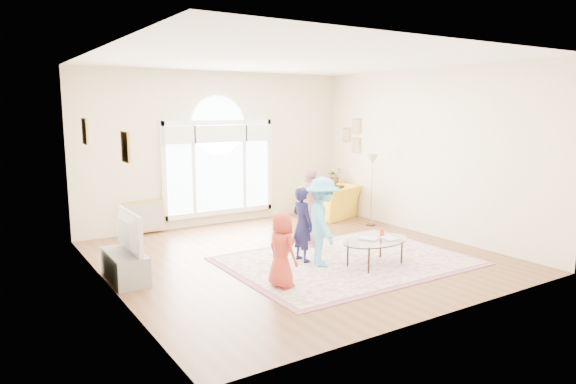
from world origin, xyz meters
TOP-DOWN VIEW (x-y plane):
  - ground at (0.00, 0.00)m, footprint 6.00×6.00m
  - room_shell at (0.01, 2.83)m, footprint 6.00×6.00m
  - area_rug at (0.53, -0.68)m, footprint 3.60×2.60m
  - rug_border at (0.53, -0.68)m, footprint 3.80×2.80m
  - tv_console at (-2.75, 0.30)m, footprint 0.45×1.00m
  - television at (-2.74, 0.30)m, footprint 0.17×1.02m
  - coffee_table at (0.73, -1.11)m, footprint 1.27×0.89m
  - armchair at (2.33, 2.13)m, footprint 1.39×1.30m
  - side_cabinet at (2.78, 2.41)m, footprint 0.40×0.50m
  - floor_lamp at (2.58, 1.06)m, footprint 0.28×0.28m
  - plant_pedestal at (2.70, 2.46)m, footprint 0.20×0.20m
  - potted_plant at (2.70, 2.46)m, footprint 0.37×0.33m
  - leaning_picture at (-1.65, 2.90)m, footprint 0.80×0.14m
  - child_red at (-1.02, -1.16)m, footprint 0.39×0.55m
  - child_navy at (-0.10, -0.31)m, footprint 0.31×0.45m
  - child_pink at (0.54, 0.37)m, footprint 0.35×0.83m
  - child_blue at (0.03, -0.67)m, footprint 0.82×1.02m

SIDE VIEW (x-z plane):
  - ground at x=0.00m, z-range 0.00..0.00m
  - leaning_picture at x=-1.65m, z-range -0.31..0.31m
  - rug_border at x=0.53m, z-range 0.00..0.01m
  - area_rug at x=0.53m, z-range 0.00..0.02m
  - tv_console at x=-2.75m, z-range 0.00..0.42m
  - side_cabinet at x=2.78m, z-range 0.00..0.70m
  - plant_pedestal at x=2.70m, z-range 0.00..0.70m
  - armchair at x=2.33m, z-range 0.00..0.74m
  - coffee_table at x=0.73m, z-range 0.13..0.67m
  - child_red at x=-1.02m, z-range 0.02..1.06m
  - child_navy at x=-0.10m, z-range 0.02..1.22m
  - child_blue at x=0.03m, z-range 0.02..1.40m
  - television at x=-2.74m, z-range 0.42..1.01m
  - child_pink at x=0.54m, z-range 0.02..1.43m
  - potted_plant at x=2.70m, z-range 0.70..1.08m
  - floor_lamp at x=2.58m, z-range 0.53..2.04m
  - room_shell at x=0.01m, z-range -1.43..4.57m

